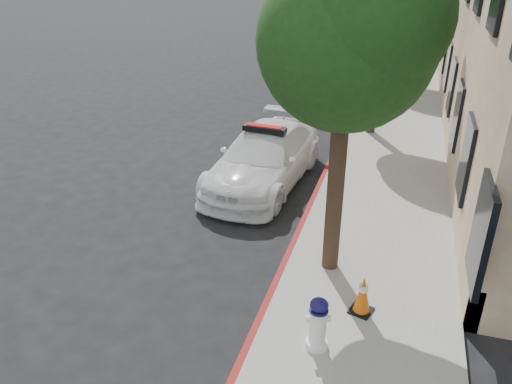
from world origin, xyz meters
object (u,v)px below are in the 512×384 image
(parked_car_mid, at_px, (339,80))
(police_car, at_px, (264,157))
(parked_car_far, at_px, (351,61))
(traffic_cone, at_px, (363,295))
(fire_hydrant, at_px, (318,324))

(parked_car_mid, bearing_deg, police_car, -93.25)
(parked_car_far, relative_size, traffic_cone, 7.11)
(fire_hydrant, height_order, traffic_cone, fire_hydrant)
(traffic_cone, bearing_deg, parked_car_far, 97.99)
(parked_car_far, bearing_deg, traffic_cone, -84.53)
(fire_hydrant, xyz_separation_m, traffic_cone, (0.55, 1.01, -0.09))
(parked_car_mid, xyz_separation_m, traffic_cone, (2.41, -13.64, -0.22))
(police_car, xyz_separation_m, fire_hydrant, (2.45, -5.68, -0.14))
(parked_car_mid, distance_m, traffic_cone, 13.86)
(traffic_cone, bearing_deg, parked_car_mid, 100.03)
(police_car, height_order, traffic_cone, police_car)
(parked_car_far, bearing_deg, parked_car_mid, -92.52)
(fire_hydrant, bearing_deg, traffic_cone, 42.21)
(police_car, relative_size, parked_car_far, 1.05)
(traffic_cone, bearing_deg, police_car, 122.80)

